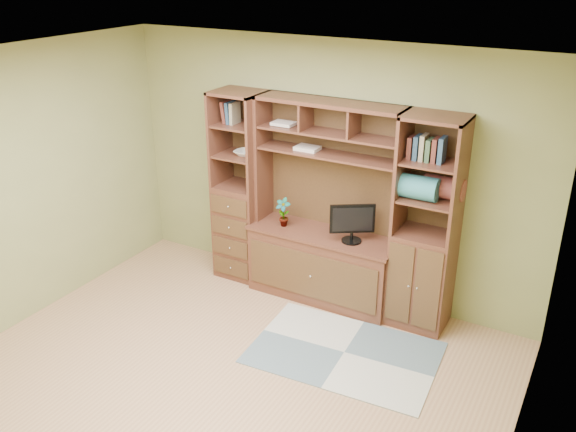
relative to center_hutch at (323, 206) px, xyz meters
The scene contains 11 objects.
room 1.76m from the center_hutch, 93.50° to the right, with size 4.60×4.10×2.64m.
center_hutch is the anchor object (origin of this frame).
left_tower 1.00m from the center_hutch, behind, with size 0.50×0.45×2.05m, color #522A1C.
right_tower 1.03m from the center_hutch, ahead, with size 0.55×0.45×2.05m, color #522A1C.
rug 1.43m from the center_hutch, 51.64° to the right, with size 1.63×1.09×0.01m, color gray.
monitor 0.33m from the center_hutch, ahead, with size 0.44×0.19×0.53m, color black.
orchid 0.46m from the center_hutch, behind, with size 0.16×0.11×0.30m, color #A84938.
magazines 0.59m from the center_hutch, 158.73° to the left, with size 0.23×0.17×0.04m, color beige.
bowl 1.01m from the center_hutch, behind, with size 0.21×0.21×0.05m, color silver.
blanket_teal 1.00m from the center_hutch, ahead, with size 0.37×0.22×0.22m, color teal.
blanket_red 1.19m from the center_hutch, ahead, with size 0.36×0.20×0.20m, color brown.
Camera 1 is at (2.50, -3.26, 3.32)m, focal length 38.00 mm.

